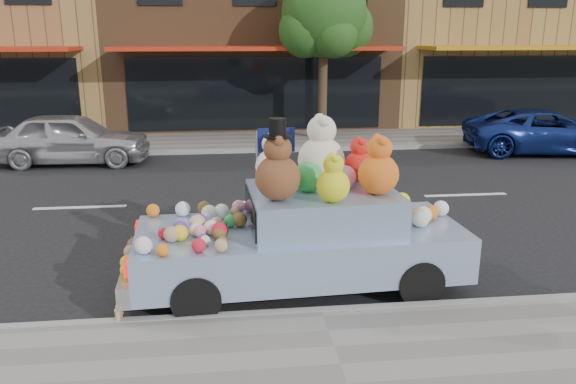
{
  "coord_description": "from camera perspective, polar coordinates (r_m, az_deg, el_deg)",
  "views": [
    {
      "loc": [
        -1.09,
        -11.05,
        3.33
      ],
      "look_at": [
        -0.26,
        -3.73,
        1.25
      ],
      "focal_mm": 35.0,
      "sensor_mm": 36.0,
      "label": 1
    }
  ],
  "objects": [
    {
      "name": "ground",
      "position": [
        11.59,
        -0.82,
        -0.93
      ],
      "size": [
        120.0,
        120.0,
        0.0
      ],
      "primitive_type": "plane",
      "color": "black",
      "rests_on": "ground"
    },
    {
      "name": "far_sidewalk",
      "position": [
        17.88,
        -2.89,
        5.2
      ],
      "size": [
        60.0,
        3.0,
        0.12
      ],
      "primitive_type": "cube",
      "color": "gray",
      "rests_on": "ground"
    },
    {
      "name": "near_kerb",
      "position": [
        6.96,
        3.35,
        -12.23
      ],
      "size": [
        60.0,
        0.12,
        0.13
      ],
      "primitive_type": "cube",
      "color": "gray",
      "rests_on": "ground"
    },
    {
      "name": "far_kerb",
      "position": [
        16.41,
        -2.56,
        4.27
      ],
      "size": [
        60.0,
        0.12,
        0.13
      ],
      "primitive_type": "cube",
      "color": "gray",
      "rests_on": "ground"
    },
    {
      "name": "storefront_mid",
      "position": [
        23.05,
        -3.93,
        16.5
      ],
      "size": [
        10.0,
        9.8,
        7.3
      ],
      "color": "brown",
      "rests_on": "ground"
    },
    {
      "name": "storefront_right",
      "position": [
        25.56,
        20.0,
        15.55
      ],
      "size": [
        10.0,
        9.8,
        7.3
      ],
      "color": "olive",
      "rests_on": "ground"
    },
    {
      "name": "street_tree",
      "position": [
        17.88,
        3.72,
        16.89
      ],
      "size": [
        3.0,
        2.7,
        5.22
      ],
      "color": "#38281C",
      "rests_on": "ground"
    },
    {
      "name": "car_silver",
      "position": [
        15.89,
        -21.16,
        5.11
      ],
      "size": [
        4.08,
        1.79,
        1.37
      ],
      "primitive_type": "imported",
      "rotation": [
        0.0,
        0.0,
        1.53
      ],
      "color": "silver",
      "rests_on": "ground"
    },
    {
      "name": "car_blue",
      "position": [
        17.87,
        24.72,
        5.62
      ],
      "size": [
        4.76,
        2.71,
        1.25
      ],
      "primitive_type": "imported",
      "rotation": [
        0.0,
        0.0,
        1.42
      ],
      "color": "navy",
      "rests_on": "ground"
    },
    {
      "name": "art_car",
      "position": [
        7.5,
        1.56,
        -3.7
      ],
      "size": [
        4.56,
        1.97,
        2.36
      ],
      "rotation": [
        0.0,
        0.0,
        0.05
      ],
      "color": "black",
      "rests_on": "ground"
    }
  ]
}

